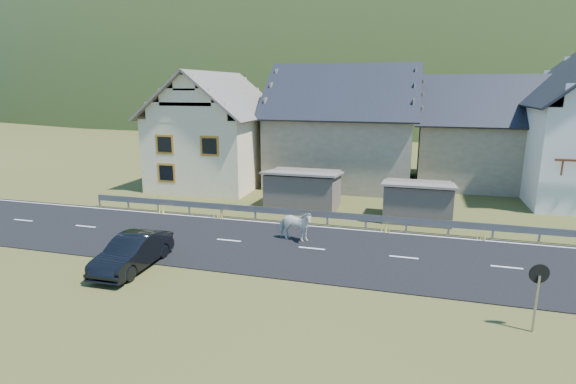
% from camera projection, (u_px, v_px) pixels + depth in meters
% --- Properties ---
extents(ground, '(160.00, 160.00, 0.00)m').
position_uv_depth(ground, '(312.00, 249.00, 20.07)').
color(ground, '#3C461B').
rests_on(ground, ground).
extents(road, '(60.00, 7.00, 0.04)m').
position_uv_depth(road, '(312.00, 249.00, 20.07)').
color(road, black).
rests_on(road, ground).
extents(lane_markings, '(60.00, 6.60, 0.01)m').
position_uv_depth(lane_markings, '(312.00, 248.00, 20.06)').
color(lane_markings, silver).
rests_on(lane_markings, road).
extents(guardrail, '(28.10, 0.09, 0.75)m').
position_uv_depth(guardrail, '(327.00, 215.00, 23.40)').
color(guardrail, '#93969B').
rests_on(guardrail, ground).
extents(shed_left, '(4.30, 3.30, 2.40)m').
position_uv_depth(shed_left, '(303.00, 191.00, 26.44)').
color(shed_left, '#65574B').
rests_on(shed_left, ground).
extents(shed_right, '(3.80, 2.90, 2.20)m').
position_uv_depth(shed_right, '(417.00, 202.00, 24.29)').
color(shed_right, '#65574B').
rests_on(shed_right, ground).
extents(house_cream, '(7.80, 9.80, 8.30)m').
position_uv_depth(house_cream, '(216.00, 125.00, 32.95)').
color(house_cream, '#FEEDB7').
rests_on(house_cream, ground).
extents(house_stone_a, '(10.80, 9.80, 8.90)m').
position_uv_depth(house_stone_a, '(344.00, 120.00, 33.33)').
color(house_stone_a, gray).
rests_on(house_stone_a, ground).
extents(house_stone_b, '(9.80, 8.80, 8.10)m').
position_uv_depth(house_stone_b, '(484.00, 127.00, 32.67)').
color(house_stone_b, gray).
rests_on(house_stone_b, ground).
extents(mountain, '(440.00, 280.00, 260.00)m').
position_uv_depth(mountain, '(415.00, 151.00, 192.05)').
color(mountain, '#233414').
rests_on(mountain, ground).
extents(conifer_patch, '(76.00, 50.00, 28.00)m').
position_uv_depth(conifer_patch, '(215.00, 90.00, 136.23)').
color(conifer_patch, black).
rests_on(conifer_patch, ground).
extents(horse, '(0.99, 1.83, 1.48)m').
position_uv_depth(horse, '(295.00, 225.00, 20.92)').
color(horse, silver).
rests_on(horse, road).
extents(car, '(1.49, 4.10, 1.34)m').
position_uv_depth(car, '(133.00, 252.00, 17.85)').
color(car, black).
rests_on(car, ground).
extents(traffic_mirror, '(0.58, 0.22, 2.11)m').
position_uv_depth(traffic_mirror, '(538.00, 283.00, 13.03)').
color(traffic_mirror, '#93969B').
rests_on(traffic_mirror, ground).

